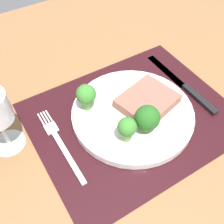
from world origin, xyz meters
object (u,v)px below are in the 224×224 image
(plate, at_px, (133,114))
(fork, at_px, (60,144))
(steak, at_px, (147,101))
(knife, at_px, (186,87))

(plate, relative_size, fork, 1.32)
(plate, bearing_deg, steak, 2.53)
(plate, distance_m, fork, 0.16)
(plate, height_order, knife, plate)
(steak, height_order, knife, steak)
(plate, relative_size, knife, 1.10)
(fork, height_order, knife, knife)
(steak, distance_m, knife, 0.12)
(steak, relative_size, knife, 0.48)
(plate, height_order, fork, plate)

